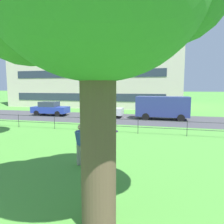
# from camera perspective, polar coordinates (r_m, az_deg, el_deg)

# --- Properties ---
(street_strip) EXTENTS (80.00, 7.12, 0.01)m
(street_strip) POSITION_cam_1_polar(r_m,az_deg,el_deg) (21.28, 0.91, -1.67)
(street_strip) COLOR #424247
(street_strip) RESTS_ON ground
(park_fence) EXTENTS (31.56, 0.04, 1.00)m
(park_fence) POSITION_cam_1_polar(r_m,az_deg,el_deg) (15.00, -4.91, -2.75)
(park_fence) COLOR #232328
(park_fence) RESTS_ON ground
(person_thrower) EXTENTS (0.77, 0.67, 1.69)m
(person_thrower) POSITION_cam_1_polar(r_m,az_deg,el_deg) (8.50, -8.47, -8.55)
(person_thrower) COLOR gray
(person_thrower) RESTS_ON ground
(frisbee) EXTENTS (0.38, 0.38, 0.03)m
(frisbee) POSITION_cam_1_polar(r_m,az_deg,el_deg) (6.49, 0.44, -5.29)
(frisbee) COLOR purple
(car_blue_far_right) EXTENTS (4.06, 1.93, 1.54)m
(car_blue_far_right) POSITION_cam_1_polar(r_m,az_deg,el_deg) (24.29, -16.52, 0.94)
(car_blue_far_right) COLOR #233899
(car_blue_far_right) RESTS_ON ground
(car_silver_left) EXTENTS (4.03, 1.87, 1.54)m
(car_silver_left) POSITION_cam_1_polar(r_m,az_deg,el_deg) (21.91, -2.38, 0.61)
(car_silver_left) COLOR #B7BABF
(car_silver_left) RESTS_ON ground
(panel_van_center) EXTENTS (5.01, 2.12, 2.24)m
(panel_van_center) POSITION_cam_1_polar(r_m,az_deg,el_deg) (20.85, 13.63, 1.46)
(panel_van_center) COLOR navy
(panel_van_center) RESTS_ON ground
(apartment_building_background) EXTENTS (27.17, 16.15, 17.23)m
(apartment_building_background) POSITION_cam_1_polar(r_m,az_deg,el_deg) (38.52, -2.81, 14.99)
(apartment_building_background) COLOR beige
(apartment_building_background) RESTS_ON ground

